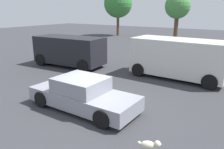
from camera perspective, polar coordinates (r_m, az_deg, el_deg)
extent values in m
plane|color=#38383D|center=(8.97, -4.14, -8.46)|extent=(80.00, 80.00, 0.00)
cube|color=gray|center=(8.81, -7.23, -5.96)|extent=(4.40, 1.75, 0.55)
cube|color=gray|center=(8.68, -7.85, -2.48)|extent=(1.86, 1.59, 0.54)
cube|color=slate|center=(8.15, -3.27, -3.60)|extent=(0.07, 1.45, 0.45)
cube|color=slate|center=(9.26, -11.88, -1.48)|extent=(0.07, 1.45, 0.45)
cylinder|color=black|center=(8.65, 3.89, -7.11)|extent=(0.64, 0.23, 0.64)
cylinder|color=black|center=(7.43, -2.50, -11.21)|extent=(0.64, 0.23, 0.64)
cylinder|color=black|center=(10.36, -10.52, -3.34)|extent=(0.64, 0.23, 0.64)
cylinder|color=black|center=(9.36, -17.42, -5.99)|extent=(0.64, 0.23, 0.64)
ellipsoid|color=beige|center=(6.40, 9.10, -17.26)|extent=(0.45, 0.36, 0.23)
sphere|color=beige|center=(6.36, 11.45, -16.91)|extent=(0.18, 0.18, 0.18)
sphere|color=beige|center=(6.37, 12.05, -16.99)|extent=(0.08, 0.08, 0.08)
cylinder|color=beige|center=(6.54, 10.22, -18.24)|extent=(0.06, 0.06, 0.14)
cylinder|color=beige|center=(6.55, 7.90, -18.10)|extent=(0.06, 0.06, 0.14)
sphere|color=beige|center=(6.39, 6.89, -16.86)|extent=(0.10, 0.10, 0.10)
cube|color=silver|center=(12.98, 16.51, 4.28)|extent=(5.18, 2.22, 1.96)
cylinder|color=black|center=(13.62, 25.35, 0.36)|extent=(0.77, 0.28, 0.76)
cylinder|color=black|center=(11.78, 23.55, -1.74)|extent=(0.77, 0.28, 0.76)
cylinder|color=black|center=(14.75, 10.37, 2.80)|extent=(0.77, 0.28, 0.76)
cylinder|color=black|center=(13.06, 6.70, 1.22)|extent=(0.77, 0.28, 0.76)
cube|color=black|center=(15.48, -10.78, 6.19)|extent=(4.91, 2.26, 1.75)
cube|color=slate|center=(17.03, -16.99, 7.98)|extent=(0.16, 1.65, 0.70)
cylinder|color=black|center=(16.19, -17.62, 3.57)|extent=(0.82, 0.30, 0.80)
cylinder|color=black|center=(17.46, -13.25, 4.78)|extent=(0.82, 0.30, 0.80)
cylinder|color=black|center=(13.83, -7.35, 2.12)|extent=(0.82, 0.30, 0.80)
cylinder|color=black|center=(15.29, -3.24, 3.60)|extent=(0.82, 0.30, 0.80)
cylinder|color=black|center=(15.73, 25.21, 2.49)|extent=(0.13, 0.13, 0.84)
cylinder|color=black|center=(15.60, 25.58, 2.34)|extent=(0.13, 0.13, 0.84)
cube|color=red|center=(15.52, 25.71, 4.98)|extent=(0.46, 0.45, 0.60)
cylinder|color=red|center=(15.72, 25.16, 4.98)|extent=(0.09, 0.09, 0.70)
cylinder|color=red|center=(15.35, 26.23, 4.60)|extent=(0.09, 0.09, 0.70)
sphere|color=tan|center=(15.46, 25.90, 6.47)|extent=(0.23, 0.23, 0.23)
cylinder|color=brown|center=(25.64, 15.87, 10.73)|extent=(0.44, 0.44, 3.08)
sphere|color=#478C42|center=(25.54, 16.33, 16.38)|extent=(2.65, 2.65, 2.65)
cylinder|color=brown|center=(33.65, 1.51, 12.45)|extent=(0.38, 0.38, 3.02)
sphere|color=#387F38|center=(33.58, 1.55, 17.62)|extent=(4.04, 4.04, 4.04)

